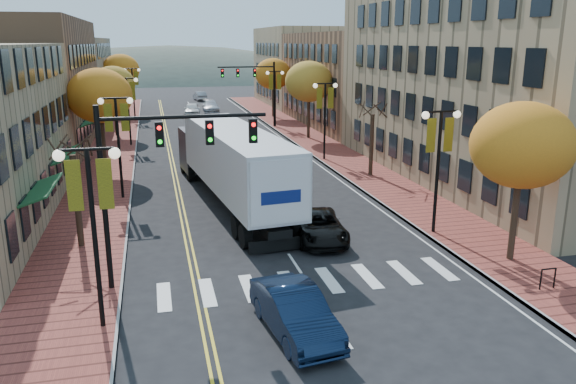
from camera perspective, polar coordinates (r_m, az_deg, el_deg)
ground at (r=20.55m, az=3.49°, el=-11.37°), size 200.00×200.00×0.00m
sidewalk_left at (r=50.99m, az=-17.37°, el=4.17°), size 4.00×85.00×0.15m
sidewalk_right at (r=52.90m, az=2.51°, el=5.22°), size 4.00×85.00×0.15m
building_left_mid at (r=54.89m, az=-26.08°, el=9.79°), size 12.00×24.00×11.00m
building_left_far at (r=79.51m, az=-22.34°, el=10.84°), size 12.00×26.00×9.50m
building_right_near at (r=41.30m, az=22.44°, el=11.71°), size 15.00×28.00×15.00m
building_right_mid at (r=64.35m, az=8.48°, el=11.25°), size 15.00×24.00×10.00m
building_right_far at (r=85.09m, az=2.84°, el=12.64°), size 15.00×20.00×11.00m
tree_left_a at (r=26.69m, az=-20.63°, el=-0.87°), size 0.28×0.28×4.20m
tree_left_b at (r=41.86m, az=-18.60°, el=9.26°), size 4.48×4.48×7.21m
tree_left_c at (r=57.80m, az=-17.35°, el=10.38°), size 4.16×4.16×6.69m
tree_left_d at (r=75.71m, az=-16.62°, el=11.82°), size 4.61×4.61×7.42m
tree_right_a at (r=24.70m, az=22.70°, el=4.38°), size 4.16×4.16×6.69m
tree_right_b at (r=39.02m, az=8.47°, el=4.76°), size 0.28×0.28×4.20m
tree_right_c at (r=53.68m, az=2.13°, el=11.14°), size 4.48×4.48×7.21m
tree_right_d at (r=69.20m, az=-1.54°, el=11.91°), size 4.35×4.35×7.00m
lamp_left_a at (r=18.32m, az=-19.33°, el=-1.15°), size 1.96×0.36×6.05m
lamp_left_b at (r=33.96m, az=-16.94°, el=6.23°), size 1.96×0.36×6.05m
lamp_left_c at (r=51.82m, az=-15.97°, el=9.16°), size 1.96×0.36×6.05m
lamp_left_d at (r=69.75m, az=-15.50°, el=10.58°), size 1.96×0.36×6.05m
lamp_right_a at (r=27.35m, az=15.09°, el=4.35°), size 1.96×0.36×6.05m
lamp_right_b at (r=43.81m, az=3.78°, el=8.71°), size 1.96×0.36×6.05m
lamp_right_c at (r=61.15m, az=-1.32°, el=10.55°), size 1.96×0.36×6.05m
traffic_mast_near at (r=20.98m, az=-13.25°, el=3.07°), size 6.10×0.35×7.00m
traffic_mast_far at (r=60.70m, az=-3.23°, el=11.10°), size 6.10×0.34×7.00m
semi_truck at (r=32.18m, az=-5.94°, el=3.34°), size 4.87×18.23×4.50m
navy_sedan at (r=18.37m, az=0.71°, el=-12.06°), size 2.24×4.84×1.54m
black_suv at (r=26.63m, az=3.17°, el=-3.48°), size 2.76×5.07×1.35m
car_far_white at (r=72.36m, az=-9.72°, el=8.27°), size 2.33×4.86×1.60m
car_far_silver at (r=76.00m, az=-7.86°, el=8.60°), size 2.14×4.98×1.43m
car_far_oncoming at (r=91.05m, az=-8.95°, el=9.61°), size 2.03×4.45×1.41m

